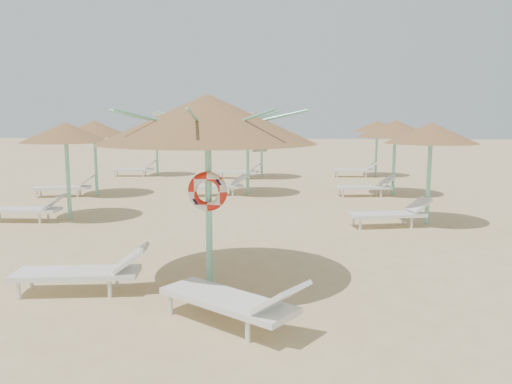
{
  "coord_description": "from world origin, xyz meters",
  "views": [
    {
      "loc": [
        1.19,
        -7.89,
        2.75
      ],
      "look_at": [
        0.5,
        1.89,
        1.3
      ],
      "focal_mm": 35.0,
      "sensor_mm": 36.0,
      "label": 1
    }
  ],
  "objects": [
    {
      "name": "ground",
      "position": [
        0.0,
        0.0,
        0.0
      ],
      "size": [
        120.0,
        120.0,
        0.0
      ],
      "primitive_type": "plane",
      "color": "#D0B67F",
      "rests_on": "ground"
    },
    {
      "name": "main_palapa",
      "position": [
        -0.14,
        0.06,
        2.73
      ],
      "size": [
        3.5,
        3.5,
        3.14
      ],
      "color": "#7BD5B7",
      "rests_on": "ground"
    },
    {
      "name": "lounger_main_a",
      "position": [
        -2.03,
        -0.48,
        0.36
      ],
      "size": [
        2.14,
        0.89,
        0.75
      ],
      "rotation": [
        0.0,
        0.0,
        0.13
      ],
      "color": "white",
      "rests_on": "ground"
    },
    {
      "name": "lounger_main_b",
      "position": [
        0.48,
        -1.62,
        0.37
      ],
      "size": [
        2.13,
        1.75,
        0.78
      ],
      "rotation": [
        0.0,
        0.0,
        -0.61
      ],
      "color": "white",
      "rests_on": "ground"
    },
    {
      "name": "palapa_field",
      "position": [
        -0.13,
        10.81,
        2.31
      ],
      "size": [
        14.27,
        13.4,
        2.7
      ],
      "color": "#7BD5B7",
      "rests_on": "ground"
    },
    {
      "name": "service_hut",
      "position": [
        -6.0,
        35.0,
        1.64
      ],
      "size": [
        8.4,
        4.4,
        3.25
      ],
      "color": "silver",
      "rests_on": "ground"
    }
  ]
}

